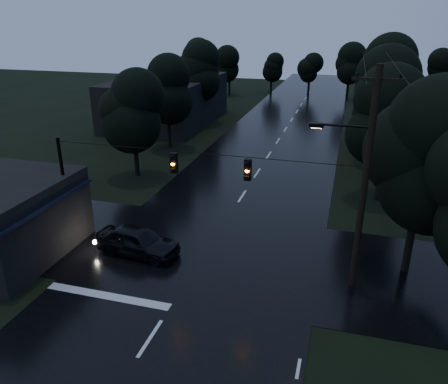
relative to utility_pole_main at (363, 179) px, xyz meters
The scene contains 16 objects.
main_road 21.06m from the utility_pole_main, 111.30° to the left, with size 12.00×120.00×0.02m, color black.
cross_street 9.14m from the utility_pole_main, behind, with size 60.00×9.00×0.02m, color black.
building_far_right 24.12m from the utility_pole_main, 74.01° to the left, with size 10.00×14.00×4.40m, color black.
building_far_left 36.15m from the utility_pole_main, 126.44° to the left, with size 10.00×16.00×5.00m, color black.
utility_pole_main is the anchor object (origin of this frame).
utility_pole_far 17.08m from the utility_pole_main, 87.00° to the left, with size 2.00×0.30×7.50m.
anchor_pole_left 15.08m from the utility_pole_main, behind, with size 0.18×0.18×6.00m, color black.
span_signals 6.85m from the utility_pole_main, behind, with size 15.00×0.37×1.12m.
tree_corner_near 3.35m from the utility_pole_main, 37.67° to the left, with size 4.48×4.48×9.44m.
tree_left_a 19.76m from the utility_pole_main, 146.16° to the left, with size 3.92×3.92×8.26m.
tree_left_b 25.50m from the utility_pole_main, 131.84° to the left, with size 4.20×4.20×8.85m.
tree_left_c 33.94m from the utility_pole_main, 121.27° to the left, with size 4.48×4.48×9.44m.
tree_right_a 11.12m from the utility_pole_main, 81.77° to the left, with size 4.20×4.20×8.85m.
tree_right_b 19.14m from the utility_pole_main, 83.42° to the left, with size 4.48×4.48×9.44m.
tree_right_c 29.16m from the utility_pole_main, 84.50° to the left, with size 4.76×4.76×10.03m.
car 11.68m from the utility_pole_main, behind, with size 1.80×4.48×1.53m, color black.
Camera 1 is at (6.54, -7.29, 11.71)m, focal length 35.00 mm.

